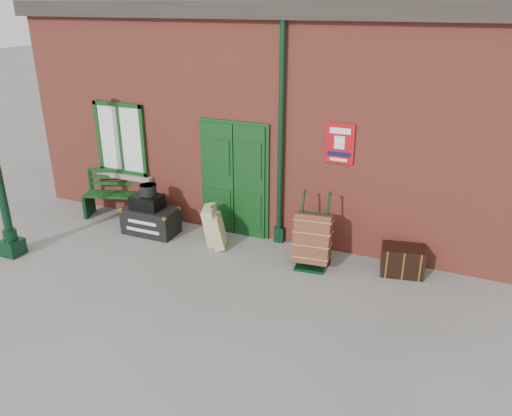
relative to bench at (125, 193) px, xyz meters
The scene contains 10 objects.
ground 3.17m from the bench, 25.06° to the right, with size 80.00×80.00×0.00m, color gray.
station_building 3.93m from the bench, 37.40° to the left, with size 10.30×4.30×4.36m.
bench is the anchor object (origin of this frame).
houdini_trunk 1.17m from the bench, 27.95° to the right, with size 1.06×0.58×0.53m, color black.
strongbox 1.11m from the bench, 29.17° to the right, with size 0.58×0.42×0.26m, color black.
hatbox 1.17m from the bench, 27.06° to the right, with size 0.32×0.32×0.21m, color black.
suitcase_back 2.38m from the bench, 10.89° to the right, with size 0.20×0.51×0.72m, color tan.
suitcase_front 2.58m from the bench, 12.32° to the right, with size 0.18×0.46×0.61m, color tan.
porter_trolley 4.36m from the bench, ahead, with size 0.69×0.74×1.28m.
dark_trunk 5.83m from the bench, ahead, with size 0.69×0.45×0.50m, color black.
Camera 1 is at (3.70, -6.63, 4.28)m, focal length 35.00 mm.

